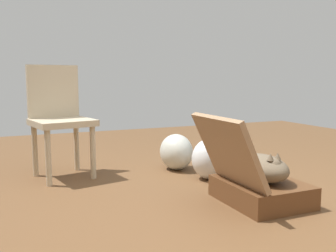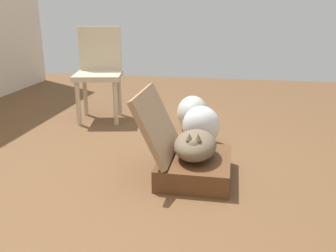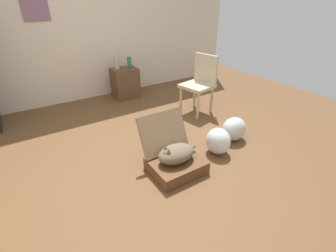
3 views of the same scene
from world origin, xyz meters
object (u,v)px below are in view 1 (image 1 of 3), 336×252
cat (262,168)px  chair (59,115)px  plastic_bag_white (211,159)px  suitcase_base (261,191)px  plastic_bag_clear (176,152)px

cat → chair: size_ratio=0.54×
cat → plastic_bag_white: 0.64m
suitcase_base → plastic_bag_clear: plastic_bag_clear is taller
chair → suitcase_base: bearing=-59.3°
plastic_bag_white → chair: size_ratio=0.36×
cat → chair: bearing=42.2°
plastic_bag_white → chair: (0.60, 1.10, 0.34)m
chair → plastic_bag_white: bearing=-40.2°
plastic_bag_white → cat: bearing=-178.3°
plastic_bag_white → plastic_bag_clear: (0.40, 0.12, -0.01)m
cat → suitcase_base: bearing=-4.8°
plastic_bag_white → plastic_bag_clear: bearing=16.8°
chair → cat: bearing=-59.5°
cat → plastic_bag_white: cat is taller
plastic_bag_white → chair: chair is taller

